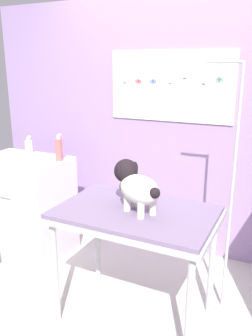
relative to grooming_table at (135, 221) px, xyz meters
The scene contains 8 objects.
ground 0.77m from the grooming_table, 106.14° to the right, with size 4.40×4.00×0.04m, color #BAB7A9.
rear_wall_panel 1.18m from the grooming_table, 92.67° to the left, with size 4.00×0.09×2.30m.
grooming_table is the anchor object (origin of this frame).
grooming_arm 0.65m from the grooming_table, 33.85° to the left, with size 0.30×0.11×1.74m.
dog 0.25m from the grooming_table, 145.44° to the left, with size 0.42×0.33×0.32m.
counter_left 1.38m from the grooming_table, 163.89° to the left, with size 0.80×0.58×0.91m.
detangler_spray 1.10m from the grooming_table, 153.44° to the left, with size 0.06×0.06×0.24m.
spray_bottle_short 1.49m from the grooming_table, 157.70° to the left, with size 0.07×0.07×0.17m.
Camera 1 is at (0.93, -1.73, 1.72)m, focal length 37.41 mm.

